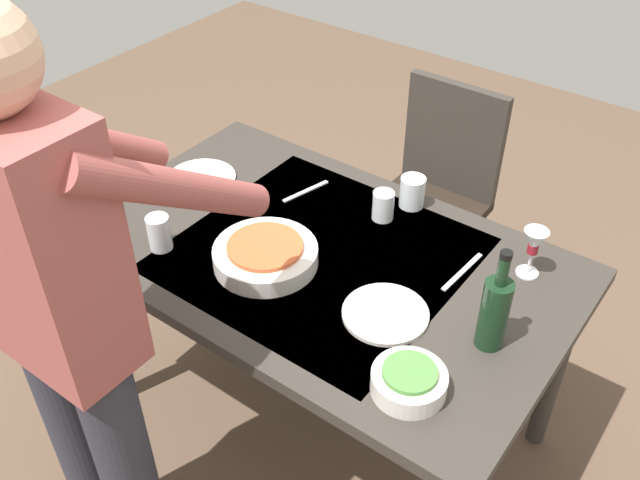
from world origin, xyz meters
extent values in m
plane|color=brown|center=(0.00, 0.00, 0.00)|extent=(6.00, 6.00, 0.00)
cube|color=#332D28|center=(0.00, 0.00, 0.74)|extent=(1.45, 0.89, 0.04)
cube|color=#B2B7C1|center=(0.00, 0.00, 0.76)|extent=(0.80, 0.76, 0.00)
cylinder|color=#332D28|center=(-0.65, -0.38, 0.36)|extent=(0.06, 0.06, 0.72)
cylinder|color=#332D28|center=(0.65, -0.38, 0.36)|extent=(0.06, 0.06, 0.72)
cylinder|color=#332D28|center=(0.65, 0.38, 0.36)|extent=(0.06, 0.06, 0.72)
cube|color=black|center=(0.05, -0.75, 0.45)|extent=(0.40, 0.40, 0.04)
cube|color=#332D28|center=(0.05, -0.93, 0.70)|extent=(0.40, 0.04, 0.45)
cylinder|color=#332D28|center=(-0.12, -0.92, 0.23)|extent=(0.04, 0.04, 0.43)
cylinder|color=#332D28|center=(0.22, -0.92, 0.23)|extent=(0.04, 0.04, 0.43)
cylinder|color=#332D28|center=(-0.12, -0.58, 0.23)|extent=(0.04, 0.04, 0.43)
cylinder|color=#332D28|center=(0.22, -0.58, 0.23)|extent=(0.04, 0.04, 0.43)
cylinder|color=#2D2D38|center=(0.28, 0.73, 0.44)|extent=(0.14, 0.14, 0.88)
cylinder|color=#2D2D38|center=(0.08, 0.73, 0.44)|extent=(0.14, 0.14, 0.88)
cube|color=#9E4C47|center=(0.18, 0.73, 1.18)|extent=(0.36, 0.20, 0.60)
cylinder|color=#9E4C47|center=(0.35, 0.49, 1.25)|extent=(0.08, 0.52, 0.40)
cylinder|color=#9E4C47|center=(0.01, 0.49, 1.25)|extent=(0.08, 0.52, 0.40)
cylinder|color=black|center=(-0.55, 0.03, 0.86)|extent=(0.07, 0.07, 0.20)
cylinder|color=black|center=(-0.55, 0.03, 1.00)|extent=(0.03, 0.03, 0.08)
cylinder|color=black|center=(-0.55, 0.03, 1.05)|extent=(0.03, 0.03, 0.02)
cylinder|color=white|center=(-0.52, -0.28, 0.76)|extent=(0.06, 0.06, 0.01)
cylinder|color=white|center=(-0.52, -0.28, 0.80)|extent=(0.01, 0.01, 0.07)
cone|color=white|center=(-0.52, -0.28, 0.87)|extent=(0.07, 0.07, 0.07)
cylinder|color=maroon|center=(-0.52, -0.28, 0.85)|extent=(0.03, 0.03, 0.03)
cylinder|color=silver|center=(-0.05, -0.26, 0.81)|extent=(0.07, 0.07, 0.09)
cylinder|color=silver|center=(-0.09, -0.37, 0.81)|extent=(0.08, 0.08, 0.10)
cylinder|color=silver|center=(0.39, 0.25, 0.81)|extent=(0.07, 0.07, 0.11)
cylinder|color=silver|center=(0.10, 0.13, 0.79)|extent=(0.30, 0.30, 0.05)
cylinder|color=#C6562D|center=(0.10, 0.13, 0.81)|extent=(0.22, 0.22, 0.03)
cylinder|color=silver|center=(-0.47, 0.28, 0.79)|extent=(0.18, 0.18, 0.05)
cylinder|color=#4C843D|center=(-0.47, 0.28, 0.81)|extent=(0.13, 0.13, 0.03)
cylinder|color=silver|center=(-0.29, 0.10, 0.77)|extent=(0.23, 0.23, 0.01)
cylinder|color=silver|center=(0.55, -0.07, 0.77)|extent=(0.23, 0.23, 0.01)
cube|color=silver|center=(-0.37, -0.17, 0.76)|extent=(0.03, 0.20, 0.00)
cube|color=silver|center=(0.23, -0.23, 0.76)|extent=(0.06, 0.18, 0.00)
camera|label=1|loc=(-0.94, 1.27, 2.07)|focal=39.60mm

